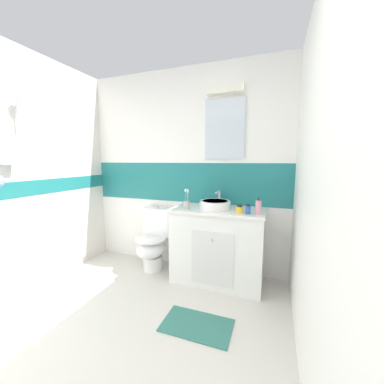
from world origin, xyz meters
name	(u,v)px	position (x,y,z in m)	size (l,w,h in m)	color
ground_plane	(132,325)	(0.00, 1.20, -0.02)	(3.20, 3.48, 0.04)	beige
wall_back_tiled	(186,170)	(0.01, 2.45, 1.26)	(3.20, 0.20, 2.50)	white
wall_left_shower_alcove	(11,174)	(-1.35, 1.20, 1.25)	(0.24, 3.48, 2.50)	silver
wall_right_plain	(321,183)	(1.35, 1.20, 1.25)	(0.10, 3.48, 2.50)	white
vanity_cabinet	(218,245)	(0.52, 2.14, 0.43)	(1.02, 0.54, 0.85)	white
sink_basin	(215,204)	(0.48, 2.13, 0.90)	(0.34, 0.38, 0.18)	white
toilet	(154,241)	(-0.32, 2.16, 0.36)	(0.37, 0.50, 0.78)	white
toothbrush_cup	(187,204)	(0.20, 1.99, 0.91)	(0.07, 0.07, 0.22)	#B2ADA3
soap_dispenser	(258,207)	(0.95, 2.01, 0.92)	(0.06, 0.06, 0.18)	pink
hair_gel_jar	(240,209)	(0.77, 2.01, 0.89)	(0.07, 0.07, 0.08)	yellow
lotion_bottle_short	(248,209)	(0.86, 1.99, 0.90)	(0.05, 0.05, 0.10)	#2659B2
bath_mat	(197,325)	(0.54, 1.36, 0.01)	(0.58, 0.35, 0.01)	#337266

